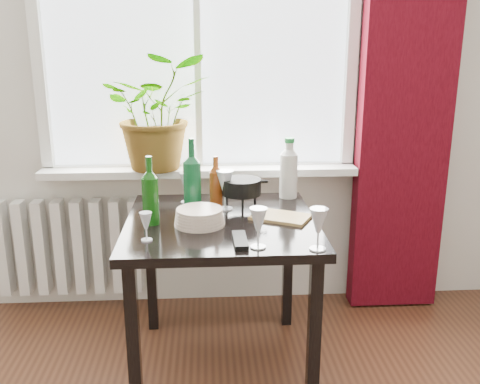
{
  "coord_description": "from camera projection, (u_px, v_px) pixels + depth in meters",
  "views": [
    {
      "loc": [
        0.04,
        -0.72,
        1.52
      ],
      "look_at": [
        0.18,
        1.55,
        0.87
      ],
      "focal_mm": 40.0,
      "sensor_mm": 36.0,
      "label": 1
    }
  ],
  "objects": [
    {
      "name": "wine_bottle_right",
      "position": [
        192.0,
        175.0,
        2.47
      ],
      "size": [
        0.09,
        0.09,
        0.35
      ],
      "primitive_type": null,
      "rotation": [
        0.0,
        0.0,
        -0.07
      ],
      "color": "#0D4523",
      "rests_on": "table"
    },
    {
      "name": "cutting_board",
      "position": [
        281.0,
        217.0,
        2.42
      ],
      "size": [
        0.3,
        0.26,
        0.01
      ],
      "primitive_type": "cube",
      "rotation": [
        0.0,
        0.0,
        -0.48
      ],
      "color": "#AA884D",
      "rests_on": "table"
    },
    {
      "name": "table",
      "position": [
        221.0,
        239.0,
        2.43
      ],
      "size": [
        0.85,
        0.85,
        0.74
      ],
      "color": "black",
      "rests_on": "ground"
    },
    {
      "name": "wineglass_front_right",
      "position": [
        258.0,
        228.0,
        2.06
      ],
      "size": [
        0.08,
        0.08,
        0.17
      ],
      "primitive_type": null,
      "rotation": [
        0.0,
        0.0,
        -0.18
      ],
      "color": "silver",
      "rests_on": "table"
    },
    {
      "name": "radiator",
      "position": [
        70.0,
        247.0,
        3.05
      ],
      "size": [
        0.8,
        0.1,
        0.55
      ],
      "color": "white",
      "rests_on": "ground"
    },
    {
      "name": "plate_stack",
      "position": [
        200.0,
        217.0,
        2.33
      ],
      "size": [
        0.28,
        0.28,
        0.07
      ],
      "primitive_type": "cylinder",
      "rotation": [
        0.0,
        0.0,
        0.3
      ],
      "color": "beige",
      "rests_on": "table"
    },
    {
      "name": "wineglass_back_left",
      "position": [
        186.0,
        187.0,
        2.63
      ],
      "size": [
        0.08,
        0.08,
        0.16
      ],
      "primitive_type": null,
      "rotation": [
        0.0,
        0.0,
        0.34
      ],
      "color": "silver",
      "rests_on": "table"
    },
    {
      "name": "window",
      "position": [
        197.0,
        24.0,
        2.8
      ],
      "size": [
        1.72,
        0.08,
        1.62
      ],
      "color": "white",
      "rests_on": "ground"
    },
    {
      "name": "windowsill",
      "position": [
        200.0,
        170.0,
        2.95
      ],
      "size": [
        1.72,
        0.2,
        0.04
      ],
      "color": "white",
      "rests_on": "ground"
    },
    {
      "name": "cleaning_bottle",
      "position": [
        289.0,
        167.0,
        2.7
      ],
      "size": [
        0.11,
        0.11,
        0.32
      ],
      "primitive_type": null,
      "rotation": [
        0.0,
        0.0,
        -0.28
      ],
      "color": "silver",
      "rests_on": "table"
    },
    {
      "name": "wine_bottle_left",
      "position": [
        150.0,
        190.0,
        2.31
      ],
      "size": [
        0.08,
        0.08,
        0.31
      ],
      "primitive_type": null,
      "rotation": [
        0.0,
        0.0,
        0.09
      ],
      "color": "#0F420C",
      "rests_on": "table"
    },
    {
      "name": "curtain",
      "position": [
        408.0,
        83.0,
        2.86
      ],
      "size": [
        0.5,
        0.12,
        2.56
      ],
      "color": "#39050D",
      "rests_on": "ground"
    },
    {
      "name": "wineglass_far_right",
      "position": [
        318.0,
        229.0,
        2.04
      ],
      "size": [
        0.09,
        0.09,
        0.17
      ],
      "primitive_type": null,
      "rotation": [
        0.0,
        0.0,
        -0.35
      ],
      "color": "silver",
      "rests_on": "table"
    },
    {
      "name": "fondue_pot",
      "position": [
        241.0,
        194.0,
        2.55
      ],
      "size": [
        0.26,
        0.24,
        0.15
      ],
      "primitive_type": null,
      "rotation": [
        0.0,
        0.0,
        -0.3
      ],
      "color": "black",
      "rests_on": "table"
    },
    {
      "name": "wineglass_front_left",
      "position": [
        146.0,
        227.0,
        2.14
      ],
      "size": [
        0.06,
        0.06,
        0.12
      ],
      "primitive_type": null,
      "rotation": [
        0.0,
        0.0,
        -0.15
      ],
      "color": "silver",
      "rests_on": "table"
    },
    {
      "name": "wineglass_back_center",
      "position": [
        225.0,
        189.0,
        2.53
      ],
      "size": [
        0.11,
        0.11,
        0.2
      ],
      "primitive_type": null,
      "rotation": [
        0.0,
        0.0,
        -0.41
      ],
      "color": "silver",
      "rests_on": "table"
    },
    {
      "name": "potted_plant",
      "position": [
        158.0,
        112.0,
        2.83
      ],
      "size": [
        0.62,
        0.55,
        0.61
      ],
      "primitive_type": "imported",
      "rotation": [
        0.0,
        0.0,
        0.15
      ],
      "color": "#3C701E",
      "rests_on": "windowsill"
    },
    {
      "name": "bottle_amber",
      "position": [
        216.0,
        182.0,
        2.55
      ],
      "size": [
        0.08,
        0.08,
        0.26
      ],
      "primitive_type": null,
      "rotation": [
        0.0,
        0.0,
        0.4
      ],
      "color": "maroon",
      "rests_on": "table"
    },
    {
      "name": "tv_remote",
      "position": [
        240.0,
        240.0,
        2.13
      ],
      "size": [
        0.06,
        0.18,
        0.02
      ],
      "primitive_type": "cube",
      "rotation": [
        0.0,
        0.0,
        0.02
      ],
      "color": "black",
      "rests_on": "table"
    }
  ]
}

